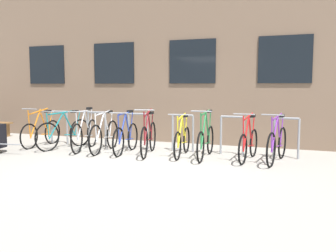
% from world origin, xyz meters
% --- Properties ---
extents(ground_plane, '(42.00, 42.00, 0.00)m').
position_xyz_m(ground_plane, '(0.00, 0.00, 0.00)').
color(ground_plane, '#9E998E').
extents(storefront_building, '(28.00, 7.56, 6.19)m').
position_xyz_m(storefront_building, '(-0.00, 6.96, 3.09)').
color(storefront_building, '#7A604C').
rests_on(storefront_building, ground).
extents(bike_rack, '(6.57, 0.05, 0.91)m').
position_xyz_m(bike_rack, '(-0.43, 1.90, 0.54)').
color(bike_rack, gray).
rests_on(bike_rack, ground).
extents(bicycle_blue, '(0.44, 1.65, 1.02)m').
position_xyz_m(bicycle_blue, '(-1.03, 1.24, 0.38)').
color(bicycle_blue, black).
rests_on(bicycle_blue, ground).
extents(bicycle_red, '(0.44, 1.61, 1.06)m').
position_xyz_m(bicycle_red, '(1.83, 1.39, 0.37)').
color(bicycle_red, black).
rests_on(bicycle_red, ground).
extents(bicycle_orange, '(0.44, 1.63, 1.04)m').
position_xyz_m(bicycle_orange, '(-3.58, 1.33, 0.37)').
color(bicycle_orange, black).
rests_on(bicycle_orange, ground).
extents(bicycle_maroon, '(0.55, 1.76, 1.10)m').
position_xyz_m(bicycle_maroon, '(-0.45, 1.25, 0.40)').
color(bicycle_maroon, black).
rests_on(bicycle_maroon, ground).
extents(bicycle_yellow, '(0.44, 1.60, 1.01)m').
position_xyz_m(bicycle_yellow, '(0.34, 1.36, 0.36)').
color(bicycle_yellow, black).
rests_on(bicycle_yellow, ground).
extents(bicycle_teal, '(0.56, 1.75, 1.00)m').
position_xyz_m(bicycle_teal, '(-2.80, 1.28, 0.39)').
color(bicycle_teal, black).
rests_on(bicycle_teal, ground).
extents(bicycle_purple, '(0.44, 1.75, 1.06)m').
position_xyz_m(bicycle_purple, '(2.42, 1.38, 0.39)').
color(bicycle_purple, black).
rests_on(bicycle_purple, ground).
extents(bicycle_white, '(0.44, 1.77, 1.03)m').
position_xyz_m(bicycle_white, '(-1.60, 1.22, 0.40)').
color(bicycle_white, black).
rests_on(bicycle_white, ground).
extents(bicycle_green, '(0.44, 1.78, 1.10)m').
position_xyz_m(bicycle_green, '(0.90, 1.33, 0.39)').
color(bicycle_green, black).
rests_on(bicycle_green, ground).
extents(bicycle_silver, '(0.56, 1.79, 1.06)m').
position_xyz_m(bicycle_silver, '(-2.19, 1.27, 0.40)').
color(bicycle_silver, black).
rests_on(bicycle_silver, ground).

